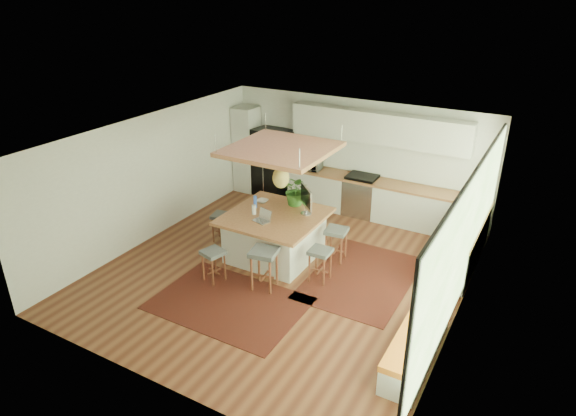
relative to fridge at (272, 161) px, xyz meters
The scene contains 33 objects.
floor 3.96m from the fridge, 55.56° to the right, with size 7.00×7.00×0.00m, color #502417.
ceiling 4.24m from the fridge, 55.56° to the right, with size 7.00×7.00×0.00m, color white.
wall_back 2.24m from the fridge, ahead, with size 6.50×6.50×0.00m, color silver.
wall_front 7.04m from the fridge, 71.93° to the right, with size 6.50×6.50×0.00m, color silver.
wall_left 3.38m from the fridge, 108.64° to the right, with size 7.00×7.00×0.00m, color silver.
wall_right 6.30m from the fridge, 30.34° to the right, with size 7.00×7.00×0.00m, color silver.
window_wall 6.28m from the fridge, 30.48° to the right, with size 0.10×6.20×2.60m, color black, non-canonical shape.
pantry 0.80m from the fridge, behind, with size 0.55×0.60×2.25m, color beige.
back_counter_base 2.77m from the fridge, ahead, with size 4.20×0.60×0.88m, color beige.
back_counter_top 2.73m from the fridge, ahead, with size 4.24×0.64×0.05m, color brown.
backsplash 2.78m from the fridge, ahead, with size 4.20×0.02×0.80m, color white.
upper_cabinets 2.99m from the fridge, ahead, with size 4.20×0.34×0.70m, color beige.
range 2.51m from the fridge, ahead, with size 0.76×0.62×1.00m, color #A5A5AA, non-canonical shape.
right_counter_base 5.26m from the fridge, 12.97° to the right, with size 0.60×2.50×0.88m, color beige.
right_counter_top 5.24m from the fridge, 12.97° to the right, with size 0.64×2.54×0.05m, color brown.
window_bench 6.78m from the fridge, 40.48° to the right, with size 0.52×2.00×0.50m, color beige, non-canonical shape.
ceiling_panel 3.54m from the fridge, 55.92° to the right, with size 1.86×1.86×0.80m, color brown, non-canonical shape.
rug_near 5.06m from the fridge, 67.87° to the right, with size 2.60×1.80×0.01m, color black.
rug_right 4.58m from the fridge, 36.76° to the right, with size 1.80×2.60×0.01m, color black.
fridge is the anchor object (origin of this frame).
island 3.30m from the fridge, 58.03° to the right, with size 1.85×1.85×0.93m, color brown, non-canonical shape.
stool_near_left 4.34m from the fridge, 73.72° to the right, with size 0.38×0.38×0.64m, color #484D50, non-canonical shape.
stool_near_right 4.47m from the fridge, 60.89° to the right, with size 0.47×0.47×0.79m, color #484D50, non-canonical shape.
stool_right_front 4.34m from the fridge, 47.07° to the right, with size 0.39×0.39×0.66m, color #484D50, non-canonical shape.
stool_right_back 3.73m from the fridge, 38.80° to the right, with size 0.41×0.41×0.70m, color #484D50, non-canonical shape.
stool_left_side 2.83m from the fridge, 82.25° to the right, with size 0.37×0.37×0.63m, color #484D50, non-canonical shape.
laptop 3.56m from the fridge, 62.35° to the right, with size 0.32×0.34×0.24m, color #A5A5AA, non-canonical shape.
monitor 3.31m from the fridge, 47.12° to the right, with size 0.63×0.22×0.58m, color #A5A5AA, non-canonical shape.
microwave 1.12m from the fridge, ahead, with size 0.59×0.33×0.40m, color #A5A5AA.
island_plant 2.85m from the fridge, 48.76° to the right, with size 0.59×0.66×0.51m, color #1E4C19.
island_bowl 2.65m from the fridge, 63.33° to the right, with size 0.23×0.23×0.06m, color silver.
island_bottle_0 2.92m from the fridge, 66.17° to the right, with size 0.07×0.07×0.19m, color blue.
island_bottle_1 3.21m from the fridge, 65.53° to the right, with size 0.07×0.07×0.19m, color silver.
Camera 1 is at (4.20, -7.32, 5.17)m, focal length 31.30 mm.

